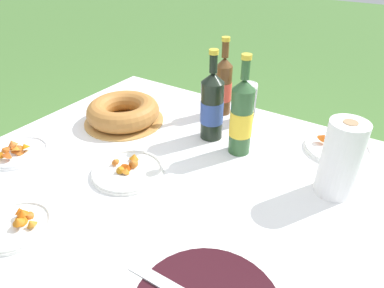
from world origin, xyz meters
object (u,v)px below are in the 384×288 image
Objects in this scene: snack_plate_left at (17,225)px; snack_plate_near at (18,151)px; cup_stack at (247,102)px; paper_towel_roll at (341,159)px; snack_plate_far at (128,170)px; cider_bottle_green at (241,117)px; bundt_cake at (123,112)px; juice_bottle_red at (212,106)px; snack_plate_right at (338,147)px; cider_bottle_amber at (223,86)px.

snack_plate_near is at bearing 145.98° from snack_plate_left.
cup_stack is 0.51m from paper_towel_roll.
snack_plate_left and snack_plate_far have the same top height.
cup_stack is at bearing 109.56° from cider_bottle_green.
snack_plate_far is at bearing -45.63° from bundt_cake.
cider_bottle_green is 1.05× the size of juice_bottle_red.
bundt_cake is 0.36m from snack_plate_far.
cider_bottle_green is at bearing -146.00° from snack_plate_right.
snack_plate_near is (-0.15, -0.39, -0.03)m from bundt_cake.
bundt_cake reaches higher than snack_plate_near.
snack_plate_far is at bearing -155.19° from paper_towel_roll.
cider_bottle_amber reaches higher than bundt_cake.
paper_towel_roll is (0.84, 0.01, 0.07)m from bundt_cake.
juice_bottle_red reaches higher than snack_plate_right.
cider_bottle_green reaches higher than snack_plate_left.
snack_plate_right is (0.43, 0.17, -0.12)m from juice_bottle_red.
snack_plate_right reaches higher than snack_plate_far.
cider_bottle_amber is (0.30, 0.30, 0.08)m from bundt_cake.
juice_bottle_red is 0.48m from snack_plate_right.
cider_bottle_amber is at bearing 175.75° from snack_plate_right.
snack_plate_left is (-0.19, -0.70, -0.12)m from juice_bottle_red.
juice_bottle_red is 0.48m from paper_towel_roll.
snack_plate_far is (-0.05, -0.56, -0.11)m from cider_bottle_amber.
snack_plate_far is (0.25, -0.26, -0.03)m from bundt_cake.
cup_stack is at bearing 50.21° from snack_plate_near.
cup_stack is 0.69× the size of snack_plate_far.
cider_bottle_amber is 0.51m from snack_plate_right.
snack_plate_near is 0.87× the size of snack_plate_far.
cider_bottle_amber is 1.38× the size of snack_plate_far.
cider_bottle_amber is at bearing 152.25° from paper_towel_roll.
snack_plate_left is (-0.33, -0.66, -0.13)m from cider_bottle_green.
cup_stack is at bearing 146.72° from paper_towel_roll.
cider_bottle_green is (0.50, 0.06, 0.09)m from bundt_cake.
snack_plate_right is at bearing 99.87° from paper_towel_roll.
paper_towel_roll reaches higher than snack_plate_left.
snack_plate_near is 0.88× the size of snack_plate_right.
cider_bottle_amber is 1.59× the size of snack_plate_near.
bundt_cake is 1.00× the size of cider_bottle_amber.
cup_stack reaches higher than snack_plate_right.
bundt_cake is at bearing -161.99° from snack_plate_right.
snack_plate_right is 0.98× the size of snack_plate_far.
bundt_cake is 2.00× the size of cup_stack.
cider_bottle_green reaches higher than cider_bottle_amber.
juice_bottle_red reaches higher than cup_stack.
snack_plate_right is at bearing 34.47° from snack_plate_near.
snack_plate_right is (0.50, -0.04, -0.11)m from cider_bottle_amber.
bundt_cake is 0.42m from snack_plate_near.
snack_plate_far is (0.40, 0.13, -0.00)m from snack_plate_near.
cider_bottle_green is 0.38m from snack_plate_right.
cider_bottle_amber reaches higher than snack_plate_near.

